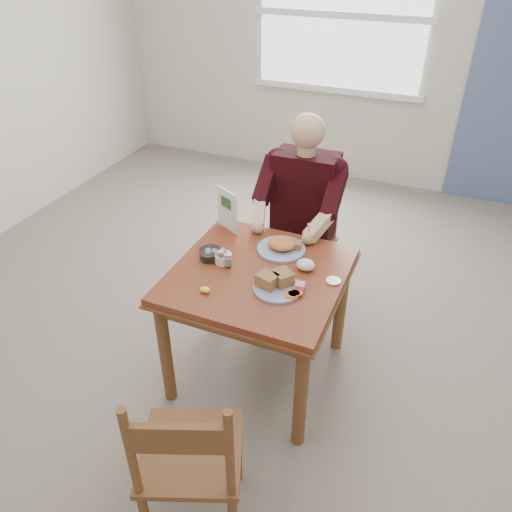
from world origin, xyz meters
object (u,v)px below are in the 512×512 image
at_px(far_plate, 282,246).
at_px(chair_near, 190,460).
at_px(diner, 301,205).
at_px(near_plate, 277,283).
at_px(table, 258,288).
at_px(chair_far, 303,242).

bearing_deg(far_plate, chair_near, -87.20).
relative_size(diner, near_plate, 4.24).
xyz_separation_m(table, near_plate, (0.14, -0.10, 0.14)).
bearing_deg(near_plate, chair_far, 99.13).
xyz_separation_m(diner, far_plate, (0.04, -0.46, -0.03)).
bearing_deg(table, diner, 90.00).
distance_m(chair_far, near_plate, 0.96).
xyz_separation_m(chair_far, near_plate, (0.14, -0.89, 0.30)).
xyz_separation_m(chair_near, far_plate, (-0.06, 1.23, 0.30)).
relative_size(chair_far, near_plate, 2.91).
bearing_deg(chair_near, diner, 93.55).
bearing_deg(far_plate, table, -100.28).
xyz_separation_m(table, far_plate, (0.04, 0.25, 0.14)).
height_order(table, far_plate, far_plate).
bearing_deg(diner, chair_near, -86.45).
distance_m(chair_far, diner, 0.34).
xyz_separation_m(chair_near, diner, (-0.11, 1.69, 0.33)).
bearing_deg(table, chair_far, 90.00).
relative_size(chair_far, far_plate, 2.99).
height_order(chair_near, diner, diner).
relative_size(chair_near, far_plate, 2.99).
bearing_deg(chair_near, near_plate, 87.51).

